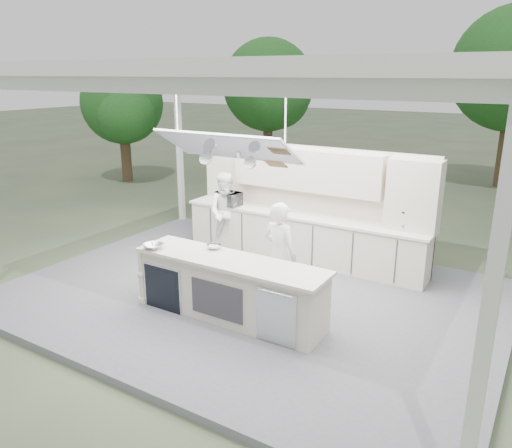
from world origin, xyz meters
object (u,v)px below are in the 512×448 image
Objects in this scene: demo_island at (229,288)px; head_chef at (280,255)px; sous_chef at (227,213)px; back_counter at (301,237)px.

demo_island is 1.80× the size of head_chef.
head_chef is at bearing -60.92° from sous_chef.
back_counter is at bearing -60.49° from head_chef.
demo_island is 2.82m from back_counter.
head_chef reaches higher than back_counter.
head_chef reaches higher than sous_chef.
head_chef is at bearing 58.49° from demo_island.
sous_chef reaches higher than demo_island.
back_counter is 1.63m from sous_chef.
head_chef is (0.46, 0.76, 0.39)m from demo_island.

